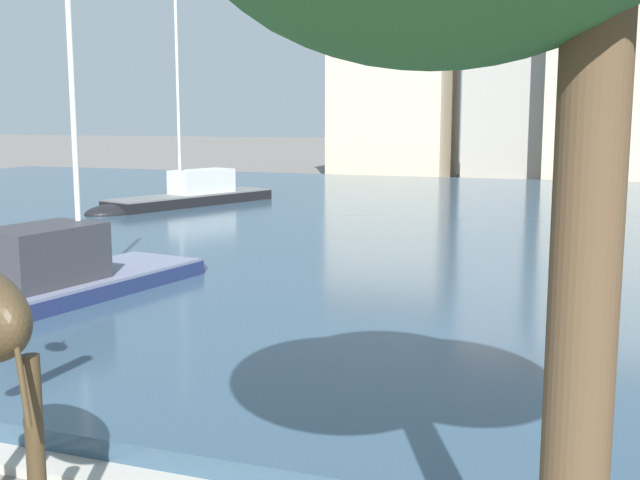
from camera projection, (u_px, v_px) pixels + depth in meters
harbor_water at (508, 229)px, 27.69m from camera, size 76.51×41.46×0.38m
sailboat_black at (181, 200)px, 33.18m from camera, size 4.65×9.23×9.06m
sailboat_navy at (78, 282)px, 16.76m from camera, size 3.14×7.97×6.41m
townhouse_wide_warehouse at (395, 106)px, 54.46m from camera, size 7.95×6.79×9.54m
townhouse_corner_house at (517, 76)px, 51.59m from camera, size 6.29×5.11×13.35m
townhouse_end_terrace at (621, 81)px, 47.68m from camera, size 8.56×6.14×12.38m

